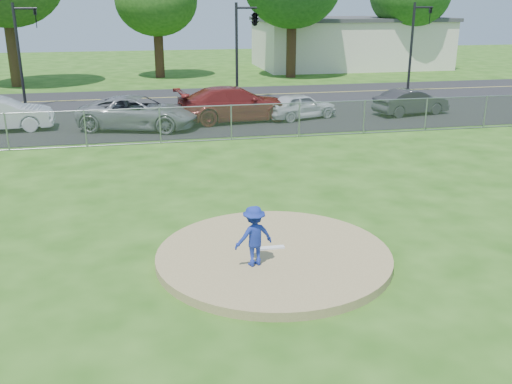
# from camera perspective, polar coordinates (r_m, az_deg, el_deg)

# --- Properties ---
(ground) EXTENTS (120.00, 120.00, 0.00)m
(ground) POSITION_cam_1_polar(r_m,az_deg,el_deg) (22.56, -4.14, 3.94)
(ground) COLOR #225011
(ground) RESTS_ON ground
(pitchers_mound) EXTENTS (5.40, 5.40, 0.20)m
(pitchers_mound) POSITION_cam_1_polar(r_m,az_deg,el_deg) (13.22, 1.77, -6.42)
(pitchers_mound) COLOR #968052
(pitchers_mound) RESTS_ON ground
(pitching_rubber) EXTENTS (0.60, 0.15, 0.04)m
(pitching_rubber) POSITION_cam_1_polar(r_m,az_deg,el_deg) (13.35, 1.58, -5.59)
(pitching_rubber) COLOR white
(pitching_rubber) RESTS_ON pitchers_mound
(chain_link_fence) EXTENTS (40.00, 0.06, 1.50)m
(chain_link_fence) POSITION_cam_1_polar(r_m,az_deg,el_deg) (24.32, -4.83, 6.81)
(chain_link_fence) COLOR gray
(chain_link_fence) RESTS_ON ground
(parking_lot) EXTENTS (50.00, 8.00, 0.01)m
(parking_lot) POSITION_cam_1_polar(r_m,az_deg,el_deg) (28.85, -5.91, 7.13)
(parking_lot) COLOR black
(parking_lot) RESTS_ON ground
(street) EXTENTS (60.00, 7.00, 0.01)m
(street) POSITION_cam_1_polar(r_m,az_deg,el_deg) (36.20, -7.19, 9.41)
(street) COLOR black
(street) RESTS_ON ground
(commercial_building) EXTENTS (16.40, 9.40, 4.30)m
(commercial_building) POSITION_cam_1_polar(r_m,az_deg,el_deg) (53.21, 9.33, 14.55)
(commercial_building) COLOR beige
(commercial_building) RESTS_ON ground
(traffic_signal_left) EXTENTS (1.28, 0.20, 5.60)m
(traffic_signal_left) POSITION_cam_1_polar(r_m,az_deg,el_deg) (34.24, -22.31, 13.36)
(traffic_signal_left) COLOR black
(traffic_signal_left) RESTS_ON ground
(traffic_signal_center) EXTENTS (1.42, 2.48, 5.60)m
(traffic_signal_center) POSITION_cam_1_polar(r_m,az_deg,el_deg) (34.34, -0.31, 16.79)
(traffic_signal_center) COLOR black
(traffic_signal_center) RESTS_ON ground
(traffic_signal_right) EXTENTS (1.28, 0.20, 5.60)m
(traffic_signal_right) POSITION_cam_1_polar(r_m,az_deg,el_deg) (37.80, 15.65, 14.41)
(traffic_signal_right) COLOR black
(traffic_signal_right) RESTS_ON ground
(pitcher) EXTENTS (0.97, 0.71, 1.35)m
(pitcher) POSITION_cam_1_polar(r_m,az_deg,el_deg) (12.31, -0.20, -4.42)
(pitcher) COLOR navy
(pitcher) RESTS_ON pitchers_mound
(traffic_cone) EXTENTS (0.40, 0.40, 0.78)m
(traffic_cone) POSITION_cam_1_polar(r_m,az_deg,el_deg) (27.77, -15.54, 6.94)
(traffic_cone) COLOR orange
(traffic_cone) RESTS_ON parking_lot
(parked_car_gray) EXTENTS (5.93, 3.94, 1.51)m
(parked_car_gray) POSITION_cam_1_polar(r_m,az_deg,el_deg) (27.20, -11.72, 7.78)
(parked_car_gray) COLOR slate
(parked_car_gray) RESTS_ON parking_lot
(parked_car_darkred) EXTENTS (6.09, 3.11, 1.69)m
(parked_car_darkred) POSITION_cam_1_polar(r_m,az_deg,el_deg) (28.46, -2.07, 8.81)
(parked_car_darkred) COLOR maroon
(parked_car_darkred) RESTS_ON parking_lot
(parked_car_pearl) EXTENTS (4.03, 2.58, 1.28)m
(parked_car_pearl) POSITION_cam_1_polar(r_m,az_deg,el_deg) (29.17, 4.46, 8.59)
(parked_car_pearl) COLOR silver
(parked_car_pearl) RESTS_ON parking_lot
(parked_car_charcoal) EXTENTS (4.16, 2.13, 1.31)m
(parked_car_charcoal) POSITION_cam_1_polar(r_m,az_deg,el_deg) (31.23, 15.24, 8.69)
(parked_car_charcoal) COLOR #28282A
(parked_car_charcoal) RESTS_ON parking_lot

